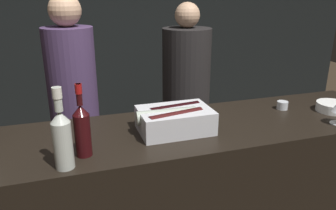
{
  "coord_description": "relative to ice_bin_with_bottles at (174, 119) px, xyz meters",
  "views": [
    {
      "loc": [
        -0.47,
        -1.14,
        1.71
      ],
      "look_at": [
        0.0,
        0.33,
        1.17
      ],
      "focal_mm": 35.0,
      "sensor_mm": 36.0,
      "label": 1
    }
  ],
  "objects": [
    {
      "name": "person_in_hoodie",
      "position": [
        0.52,
        1.2,
        -0.23
      ],
      "size": [
        0.42,
        0.42,
        1.62
      ],
      "rotation": [
        0.0,
        0.0,
        -1.1
      ],
      "color": "black",
      "rests_on": "ground_plane"
    },
    {
      "name": "bowl_white",
      "position": [
        0.96,
        -0.01,
        -0.04
      ],
      "size": [
        0.18,
        0.18,
        0.05
      ],
      "color": "white",
      "rests_on": "bar_counter"
    },
    {
      "name": "person_blond_tee",
      "position": [
        -0.45,
        0.86,
        -0.17
      ],
      "size": [
        0.34,
        0.34,
        1.7
      ],
      "rotation": [
        0.0,
        0.0,
        1.26
      ],
      "color": "black",
      "rests_on": "ground_plane"
    },
    {
      "name": "ice_bin_with_bottles",
      "position": [
        0.0,
        0.0,
        0.0
      ],
      "size": [
        0.37,
        0.24,
        0.12
      ],
      "color": "silver",
      "rests_on": "bar_counter"
    },
    {
      "name": "red_wine_bottle_tall",
      "position": [
        -0.44,
        -0.12,
        0.06
      ],
      "size": [
        0.07,
        0.07,
        0.31
      ],
      "color": "black",
      "rests_on": "bar_counter"
    },
    {
      "name": "wall_back_chalkboard",
      "position": [
        -0.01,
        2.36,
        0.28
      ],
      "size": [
        6.4,
        0.06,
        2.8
      ],
      "color": "black",
      "rests_on": "ground_plane"
    },
    {
      "name": "white_wine_bottle",
      "position": [
        -0.52,
        -0.21,
        0.07
      ],
      "size": [
        0.07,
        0.07,
        0.33
      ],
      "color": "#B2B7AD",
      "rests_on": "bar_counter"
    },
    {
      "name": "candle_votive",
      "position": [
        0.71,
        0.11,
        -0.04
      ],
      "size": [
        0.06,
        0.06,
        0.05
      ],
      "color": "silver",
      "rests_on": "bar_counter"
    }
  ]
}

